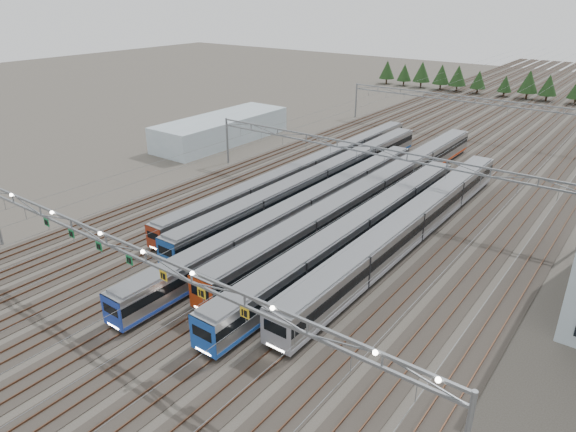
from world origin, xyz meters
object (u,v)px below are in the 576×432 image
Objects in this scene: train_b at (319,180)px; gantry_near at (145,259)px; gantry_mid at (370,156)px; train_d at (374,191)px; gantry_far at (474,105)px; train_c at (302,210)px; train_f at (411,225)px; train_e at (358,230)px; train_a at (309,169)px; west_shed at (222,129)px.

gantry_near is (6.70, -37.30, 4.95)m from train_b.
gantry_mid is at bearing 22.68° from train_b.
train_d is 1.20× the size of gantry_far.
train_b is 48.48m from gantry_far.
train_c is at bearing -99.43° from gantry_mid.
train_f is (18.00, -7.25, 0.18)m from train_b.
gantry_near is at bearing -105.10° from train_e.
train_c is 1.10× the size of train_f.
train_b is 8.46m from gantry_mid.
train_b is 19.41m from train_f.
train_f is 32.45m from gantry_near.
train_f is at bearing -26.14° from train_a.
gantry_far is at bearing 96.43° from train_e.
gantry_near reaches higher than gantry_far.
gantry_mid reaches higher than train_e.
train_e reaches higher than train_b.
train_b is 1.13× the size of train_f.
train_a is 1.12× the size of gantry_near.
gantry_near reaches higher than train_d.
train_c is at bearing 94.74° from gantry_near.
gantry_far is at bearing 89.97° from gantry_near.
gantry_near is at bearing -90.03° from gantry_far.
train_c is at bearing -67.24° from train_b.
gantry_near is 40.12m from gantry_mid.
train_c is 27.14m from gantry_near.
gantry_mid reaches higher than train_b.
train_d is 1.28× the size of train_f.
train_e is at bearing -28.59° from west_shed.
gantry_near reaches higher than train_e.
train_f is at bearing 69.39° from gantry_near.
train_b is at bearing 112.76° from train_c.
west_shed is (-36.43, 23.38, 0.44)m from train_c.
train_b is 11.63m from train_c.
train_a is 13.92m from train_d.
gantry_far is (2.25, 58.55, 4.34)m from train_c.
gantry_mid reaches higher than train_f.
train_f is at bearing -21.95° from train_b.
gantry_far is at bearing 42.28° from west_shed.
train_e is 6.62m from train_f.
train_b is 38.22m from gantry_near.
gantry_near is (11.20, -41.09, 5.15)m from train_a.
train_e is (18.00, -15.89, 0.24)m from train_a.
gantry_near reaches higher than train_a.
train_a is at bearing 121.80° from train_c.
gantry_far is (0.05, 85.12, -0.70)m from gantry_near.
west_shed is (-38.68, -35.17, -3.90)m from gantry_far.
train_f is (9.00, -7.68, 0.06)m from train_d.
train_a is at bearing 175.08° from gantry_mid.
gantry_far reaches higher than train_f.
gantry_mid is at bearing 138.16° from train_f.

